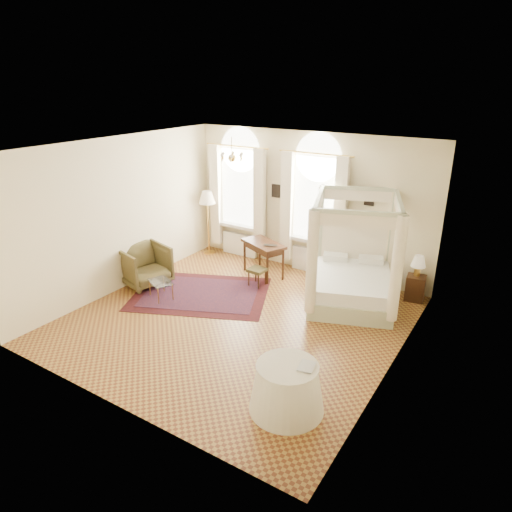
% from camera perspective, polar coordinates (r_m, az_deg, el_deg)
% --- Properties ---
extents(ground, '(6.00, 6.00, 0.00)m').
position_cam_1_polar(ground, '(9.00, -2.37, -7.90)').
color(ground, olive).
rests_on(ground, ground).
extents(room_walls, '(6.00, 6.00, 6.00)m').
position_cam_1_polar(room_walls, '(8.21, -2.58, 4.23)').
color(room_walls, beige).
rests_on(room_walls, ground).
extents(window_left, '(1.62, 0.27, 3.29)m').
position_cam_1_polar(window_left, '(11.66, -2.19, 6.94)').
color(window_left, silver).
rests_on(window_left, room_walls).
extents(window_right, '(1.62, 0.27, 3.29)m').
position_cam_1_polar(window_right, '(10.66, 7.22, 5.38)').
color(window_right, silver).
rests_on(window_right, room_walls).
extents(chandelier, '(0.51, 0.45, 0.50)m').
position_cam_1_polar(chandelier, '(9.47, -3.03, 12.30)').
color(chandelier, gold).
rests_on(chandelier, room_walls).
extents(wall_pictures, '(2.54, 0.03, 0.39)m').
position_cam_1_polar(wall_pictures, '(10.68, 7.00, 7.67)').
color(wall_pictures, black).
rests_on(wall_pictures, room_walls).
extents(canopy_bed, '(2.27, 2.50, 2.25)m').
position_cam_1_polar(canopy_bed, '(9.63, 11.89, -2.92)').
color(canopy_bed, '#B5BB98').
rests_on(canopy_bed, ground).
extents(nightstand, '(0.42, 0.39, 0.54)m').
position_cam_1_polar(nightstand, '(10.19, 19.28, -3.80)').
color(nightstand, '#3A1F10').
rests_on(nightstand, ground).
extents(nightstand_lamp, '(0.30, 0.30, 0.44)m').
position_cam_1_polar(nightstand_lamp, '(10.02, 19.66, -0.76)').
color(nightstand_lamp, gold).
rests_on(nightstand_lamp, nightstand).
extents(writing_desk, '(1.23, 0.97, 0.82)m').
position_cam_1_polar(writing_desk, '(10.65, 0.94, 1.09)').
color(writing_desk, '#3A1F10').
rests_on(writing_desk, ground).
extents(laptop, '(0.36, 0.29, 0.02)m').
position_cam_1_polar(laptop, '(10.44, 1.87, 1.41)').
color(laptop, black).
rests_on(laptop, writing_desk).
extents(stool, '(0.38, 0.38, 0.42)m').
position_cam_1_polar(stool, '(10.24, 0.14, -1.92)').
color(stool, '#49421F').
rests_on(stool, ground).
extents(armchair, '(1.21, 1.19, 0.91)m').
position_cam_1_polar(armchair, '(10.58, -13.78, -1.14)').
color(armchair, '#4A4020').
rests_on(armchair, ground).
extents(coffee_table, '(0.67, 0.59, 0.38)m').
position_cam_1_polar(coffee_table, '(9.87, -11.85, -3.34)').
color(coffee_table, silver).
rests_on(coffee_table, ground).
extents(floor_lamp, '(0.43, 0.43, 1.69)m').
position_cam_1_polar(floor_lamp, '(11.90, -6.12, 6.90)').
color(floor_lamp, gold).
rests_on(floor_lamp, ground).
extents(oriental_rug, '(3.44, 3.03, 0.01)m').
position_cam_1_polar(oriental_rug, '(10.05, -6.93, -4.69)').
color(oriental_rug, '#441012').
rests_on(oriental_rug, ground).
extents(side_table, '(1.07, 1.07, 0.73)m').
position_cam_1_polar(side_table, '(6.66, 3.88, -16.10)').
color(side_table, silver).
rests_on(side_table, ground).
extents(book, '(0.26, 0.32, 0.03)m').
position_cam_1_polar(book, '(6.44, 5.42, -13.38)').
color(book, black).
rests_on(book, side_table).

